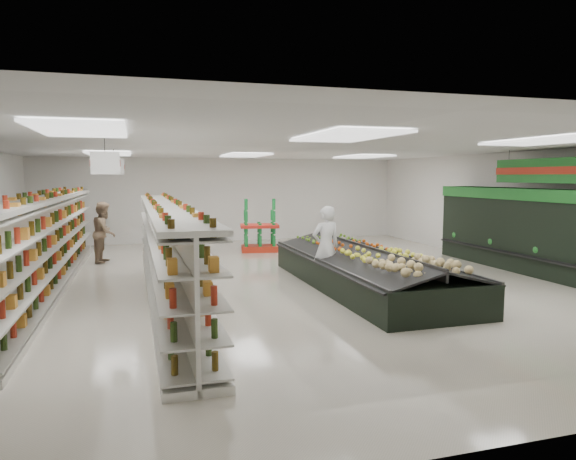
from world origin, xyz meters
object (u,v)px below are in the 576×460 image
object	(u,v)px
gondola_center	(166,253)
shopper_background	(104,232)
shopper_main	(326,247)
produce_island	(364,268)
soda_endcap	(260,228)
gondola_left	(45,247)

from	to	relation	value
gondola_center	shopper_background	distance (m)	4.89
shopper_main	shopper_background	world-z (taller)	shopper_main
shopper_background	produce_island	bearing A→B (deg)	-121.70
soda_endcap	gondola_center	bearing A→B (deg)	-121.43
gondola_center	gondola_left	bearing A→B (deg)	152.38
produce_island	shopper_main	xyz separation A→B (m)	(-0.83, 0.27, 0.48)
produce_island	shopper_main	size ratio (longest dim) A/B	3.53
produce_island	shopper_main	world-z (taller)	shopper_main
gondola_center	produce_island	bearing A→B (deg)	-8.80
gondola_left	gondola_center	xyz separation A→B (m)	(2.57, -1.33, -0.06)
gondola_center	produce_island	size ratio (longest dim) A/B	1.70
gondola_center	shopper_main	xyz separation A→B (m)	(3.50, -0.38, 0.04)
shopper_background	shopper_main	bearing A→B (deg)	-124.61
produce_island	shopper_background	distance (m)	7.89
gondola_center	shopper_main	world-z (taller)	gondola_center
produce_island	shopper_main	distance (m)	1.00
soda_endcap	shopper_main	xyz separation A→B (m)	(0.14, -5.88, 0.14)
gondola_center	soda_endcap	world-z (taller)	gondola_center
gondola_left	gondola_center	bearing A→B (deg)	-26.90
gondola_center	produce_island	distance (m)	4.40
produce_island	shopper_background	world-z (taller)	shopper_background
shopper_main	shopper_background	xyz separation A→B (m)	(-5.00, 5.04, -0.04)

